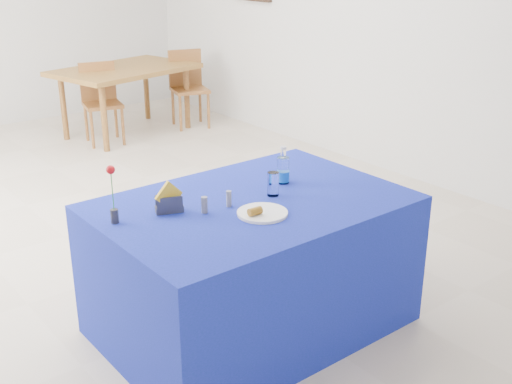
# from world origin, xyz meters

# --- Properties ---
(floor) EXTENTS (7.00, 7.00, 0.00)m
(floor) POSITION_xyz_m (0.00, 0.00, 0.00)
(floor) COLOR beige
(floor) RESTS_ON ground
(plate) EXTENTS (0.26, 0.26, 0.01)m
(plate) POSITION_xyz_m (-0.26, -1.97, 0.77)
(plate) COLOR white
(plate) RESTS_ON blue_table
(drinking_glass) EXTENTS (0.06, 0.06, 0.13)m
(drinking_glass) POSITION_xyz_m (-0.05, -1.80, 0.82)
(drinking_glass) COLOR white
(drinking_glass) RESTS_ON blue_table
(salt_shaker) EXTENTS (0.03, 0.03, 0.08)m
(salt_shaker) POSITION_xyz_m (-0.33, -1.78, 0.80)
(salt_shaker) COLOR gray
(salt_shaker) RESTS_ON blue_table
(pepper_shaker) EXTENTS (0.03, 0.03, 0.08)m
(pepper_shaker) POSITION_xyz_m (-0.47, -1.77, 0.80)
(pepper_shaker) COLOR slate
(pepper_shaker) RESTS_ON blue_table
(blue_table) EXTENTS (1.60, 1.10, 0.76)m
(blue_table) POSITION_xyz_m (-0.19, -1.80, 0.38)
(blue_table) COLOR navy
(blue_table) RESTS_ON floor
(water_bottle) EXTENTS (0.07, 0.07, 0.21)m
(water_bottle) POSITION_xyz_m (0.12, -1.69, 0.83)
(water_bottle) COLOR white
(water_bottle) RESTS_ON blue_table
(napkin_holder) EXTENTS (0.16, 0.10, 0.17)m
(napkin_holder) POSITION_xyz_m (-0.61, -1.66, 0.81)
(napkin_holder) COLOR #3C3C41
(napkin_holder) RESTS_ON blue_table
(rose_vase) EXTENTS (0.04, 0.04, 0.29)m
(rose_vase) POSITION_xyz_m (-0.88, -1.61, 0.90)
(rose_vase) COLOR #27262B
(rose_vase) RESTS_ON blue_table
(oak_table) EXTENTS (1.68, 1.27, 0.76)m
(oak_table) POSITION_xyz_m (1.16, 2.22, 0.68)
(oak_table) COLOR olive
(oak_table) RESTS_ON floor
(chair_bg_left) EXTENTS (0.46, 0.46, 0.85)m
(chair_bg_left) POSITION_xyz_m (0.80, 2.11, 0.49)
(chair_bg_left) COLOR #985E2C
(chair_bg_left) RESTS_ON floor
(chair_bg_right) EXTENTS (0.49, 0.49, 0.88)m
(chair_bg_right) POSITION_xyz_m (1.91, 2.11, 0.51)
(chair_bg_right) COLOR #985E2C
(chair_bg_right) RESTS_ON floor
(banana_pieces) EXTENTS (0.07, 0.04, 0.04)m
(banana_pieces) POSITION_xyz_m (-0.31, -1.98, 0.79)
(banana_pieces) COLOR #C58B1B
(banana_pieces) RESTS_ON plate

